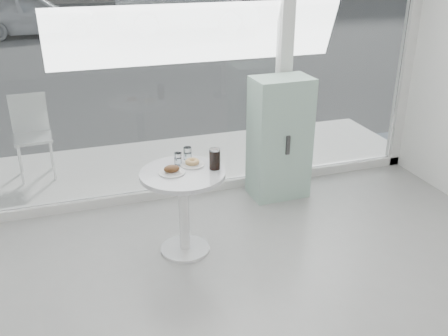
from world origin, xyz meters
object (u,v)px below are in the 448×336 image
object	(u,v)px
patio_chair	(32,130)
plate_donut	(192,163)
cola_glass	(215,159)
water_tumbler_a	(178,159)
main_table	(183,195)
plate_fritter	(172,170)
water_tumbler_b	(188,154)
mint_cabinet	(280,138)
car_white	(32,14)
car_silver	(186,8)

from	to	relation	value
patio_chair	plate_donut	xyz separation A→B (m)	(1.38, -1.94, 0.21)
plate_donut	cola_glass	bearing A→B (deg)	-38.80
plate_donut	water_tumbler_a	bearing A→B (deg)	155.74
main_table	plate_fritter	distance (m)	0.26
water_tumbler_b	cola_glass	xyz separation A→B (m)	(0.17, -0.26, 0.03)
mint_cabinet	water_tumbler_a	size ratio (longest dim) A/B	12.07
cola_glass	plate_fritter	bearing A→B (deg)	176.26
mint_cabinet	cola_glass	world-z (taller)	mint_cabinet
car_white	water_tumbler_a	distance (m)	12.75
car_silver	cola_glass	xyz separation A→B (m)	(-2.83, -12.12, 0.13)
mint_cabinet	car_white	xyz separation A→B (m)	(-2.69, 12.06, -0.01)
water_tumbler_a	water_tumbler_b	size ratio (longest dim) A/B	0.92
main_table	car_white	size ratio (longest dim) A/B	0.21
patio_chair	cola_glass	bearing A→B (deg)	-57.10
main_table	water_tumbler_a	xyz separation A→B (m)	(0.00, 0.16, 0.27)
car_white	water_tumbler_a	world-z (taller)	car_white
water_tumbler_b	patio_chair	bearing A→B (deg)	127.03
plate_fritter	plate_donut	bearing A→B (deg)	28.03
mint_cabinet	main_table	bearing A→B (deg)	-149.36
plate_donut	water_tumbler_b	distance (m)	0.13
patio_chair	water_tumbler_b	xyz separation A→B (m)	(1.37, -1.81, 0.24)
patio_chair	plate_fritter	world-z (taller)	patio_chair
plate_fritter	cola_glass	size ratio (longest dim) A/B	1.24
car_silver	water_tumbler_a	bearing A→B (deg)	170.75
patio_chair	plate_donut	size ratio (longest dim) A/B	4.38
mint_cabinet	car_silver	xyz separation A→B (m)	(1.87, 11.33, 0.07)
main_table	water_tumbler_a	world-z (taller)	water_tumbler_a
car_white	plate_fritter	bearing A→B (deg)	-176.53
car_white	water_tumbler_b	bearing A→B (deg)	-175.55
car_silver	plate_fritter	distance (m)	12.51
patio_chair	car_silver	bearing A→B (deg)	62.81
car_white	water_tumbler_a	xyz separation A→B (m)	(1.46, -12.66, 0.18)
car_white	plate_donut	bearing A→B (deg)	-175.59
mint_cabinet	water_tumbler_b	distance (m)	1.26
car_silver	plate_donut	world-z (taller)	car_silver
water_tumbler_a	plate_fritter	bearing A→B (deg)	-119.32
plate_donut	patio_chair	bearing A→B (deg)	125.34
main_table	car_silver	world-z (taller)	car_silver
plate_fritter	mint_cabinet	bearing A→B (deg)	30.13
patio_chair	plate_fritter	bearing A→B (deg)	-63.85
main_table	plate_fritter	world-z (taller)	plate_fritter
water_tumbler_b	mint_cabinet	bearing A→B (deg)	25.30
plate_fritter	water_tumbler_b	size ratio (longest dim) A/B	1.90
mint_cabinet	car_silver	world-z (taller)	car_silver
car_white	plate_fritter	world-z (taller)	car_white
car_silver	plate_donut	distance (m)	12.36
plate_donut	water_tumbler_a	size ratio (longest dim) A/B	1.99
mint_cabinet	water_tumbler_a	world-z (taller)	mint_cabinet
mint_cabinet	car_silver	distance (m)	11.49
main_table	water_tumbler_a	size ratio (longest dim) A/B	7.17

